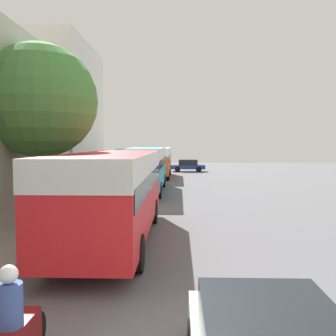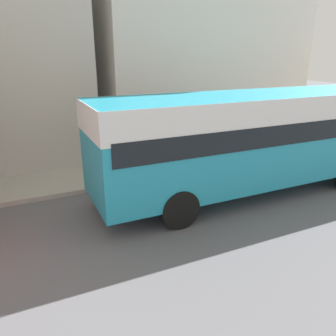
{
  "view_description": "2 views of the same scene",
  "coord_description": "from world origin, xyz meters",
  "px_view_note": "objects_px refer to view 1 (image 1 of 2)",
  "views": [
    {
      "loc": [
        0.32,
        -4.39,
        3.37
      ],
      "look_at": [
        -0.49,
        22.0,
        1.61
      ],
      "focal_mm": 40.0,
      "sensor_mm": 36.0,
      "label": 1
    },
    {
      "loc": [
        5.56,
        14.87,
        4.1
      ],
      "look_at": [
        -0.47,
        17.67,
        1.78
      ],
      "focal_mm": 35.0,
      "sensor_mm": 36.0,
      "label": 2
    }
  ],
  "objects_px": {
    "bus_following": "(145,163)",
    "car_crossing": "(188,165)",
    "bus_third_in_line": "(157,158)",
    "pedestrian_near_curb": "(134,163)",
    "bus_lead": "(114,184)"
  },
  "relations": [
    {
      "from": "bus_third_in_line",
      "to": "car_crossing",
      "type": "height_order",
      "value": "bus_third_in_line"
    },
    {
      "from": "bus_lead",
      "to": "pedestrian_near_curb",
      "type": "xyz_separation_m",
      "value": [
        -2.99,
        30.14,
        -0.89
      ]
    },
    {
      "from": "pedestrian_near_curb",
      "to": "bus_lead",
      "type": "bearing_deg",
      "value": -84.34
    },
    {
      "from": "bus_third_in_line",
      "to": "pedestrian_near_curb",
      "type": "bearing_deg",
      "value": 115.95
    },
    {
      "from": "bus_following",
      "to": "car_crossing",
      "type": "xyz_separation_m",
      "value": [
        3.37,
        18.6,
        -1.23
      ]
    },
    {
      "from": "bus_lead",
      "to": "bus_following",
      "type": "bearing_deg",
      "value": 90.61
    },
    {
      "from": "bus_lead",
      "to": "car_crossing",
      "type": "xyz_separation_m",
      "value": [
        3.23,
        31.64,
        -1.23
      ]
    },
    {
      "from": "bus_third_in_line",
      "to": "pedestrian_near_curb",
      "type": "xyz_separation_m",
      "value": [
        -3.01,
        6.2,
        -0.82
      ]
    },
    {
      "from": "car_crossing",
      "to": "pedestrian_near_curb",
      "type": "relative_size",
      "value": 2.2
    },
    {
      "from": "bus_lead",
      "to": "bus_third_in_line",
      "type": "relative_size",
      "value": 1.07
    },
    {
      "from": "bus_following",
      "to": "bus_third_in_line",
      "type": "height_order",
      "value": "bus_following"
    },
    {
      "from": "bus_third_in_line",
      "to": "car_crossing",
      "type": "distance_m",
      "value": 8.42
    },
    {
      "from": "bus_lead",
      "to": "bus_following",
      "type": "height_order",
      "value": "bus_lead"
    },
    {
      "from": "car_crossing",
      "to": "bus_following",
      "type": "bearing_deg",
      "value": -10.26
    },
    {
      "from": "bus_following",
      "to": "bus_lead",
      "type": "bearing_deg",
      "value": -89.39
    }
  ]
}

